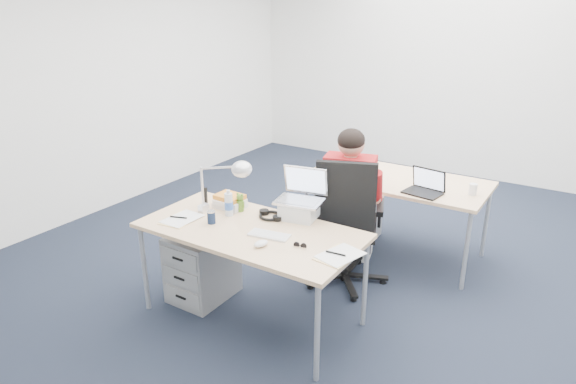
{
  "coord_description": "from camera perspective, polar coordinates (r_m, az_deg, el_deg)",
  "views": [
    {
      "loc": [
        1.72,
        -3.42,
        2.26
      ],
      "look_at": [
        -0.29,
        -0.27,
        0.85
      ],
      "focal_mm": 32.0,
      "sensor_mm": 36.0,
      "label": 1
    }
  ],
  "objects": [
    {
      "name": "seated_person",
      "position": [
        4.34,
        7.08,
        -1.07
      ],
      "size": [
        0.51,
        0.76,
        1.31
      ],
      "rotation": [
        0.0,
        0.0,
        0.26
      ],
      "color": "#B4191C",
      "rests_on": "ground"
    },
    {
      "name": "room",
      "position": [
        3.87,
        5.83,
        12.43
      ],
      "size": [
        6.02,
        7.02,
        2.8
      ],
      "color": "white",
      "rests_on": "ground"
    },
    {
      "name": "wireless_keyboard",
      "position": [
        3.54,
        -2.11,
        -4.79
      ],
      "size": [
        0.3,
        0.16,
        0.01
      ],
      "primitive_type": "cube",
      "rotation": [
        0.0,
        0.0,
        0.16
      ],
      "color": "white",
      "rests_on": "desk_near"
    },
    {
      "name": "cordless_phone",
      "position": [
        4.09,
        -9.25,
        -0.49
      ],
      "size": [
        0.04,
        0.04,
        0.15
      ],
      "primitive_type": "cube",
      "rotation": [
        0.0,
        0.0,
        0.31
      ],
      "color": "black",
      "rests_on": "desk_near"
    },
    {
      "name": "drawer_pedestal_near",
      "position": [
        4.18,
        -9.46,
        -8.04
      ],
      "size": [
        0.4,
        0.5,
        0.55
      ],
      "primitive_type": "cube",
      "color": "#939598",
      "rests_on": "ground"
    },
    {
      "name": "sunglasses",
      "position": [
        3.39,
        1.35,
        -5.95
      ],
      "size": [
        0.1,
        0.06,
        0.02
      ],
      "primitive_type": null,
      "rotation": [
        0.0,
        0.0,
        0.19
      ],
      "color": "black",
      "rests_on": "desk_near"
    },
    {
      "name": "papers_right",
      "position": [
        3.29,
        5.61,
        -7.04
      ],
      "size": [
        0.26,
        0.33,
        0.01
      ],
      "primitive_type": "cube",
      "rotation": [
        0.0,
        0.0,
        -0.22
      ],
      "color": "#FFDB93",
      "rests_on": "desk_near"
    },
    {
      "name": "water_bottle",
      "position": [
        3.86,
        -6.6,
        -1.2
      ],
      "size": [
        0.07,
        0.07,
        0.2
      ],
      "primitive_type": "cylinder",
      "rotation": [
        0.0,
        0.0,
        -0.16
      ],
      "color": "silver",
      "rests_on": "desk_near"
    },
    {
      "name": "drawer_pedestal_far",
      "position": [
        5.12,
        7.37,
        -2.35
      ],
      "size": [
        0.4,
        0.5,
        0.55
      ],
      "primitive_type": "cube",
      "color": "#939598",
      "rests_on": "ground"
    },
    {
      "name": "bear_figurine",
      "position": [
        3.94,
        -5.34,
        -1.12
      ],
      "size": [
        0.09,
        0.08,
        0.15
      ],
      "primitive_type": null,
      "rotation": [
        0.0,
        0.0,
        -0.22
      ],
      "color": "#3B711E",
      "rests_on": "desk_near"
    },
    {
      "name": "far_papers",
      "position": [
        5.14,
        5.11,
        3.29
      ],
      "size": [
        0.21,
        0.29,
        0.01
      ],
      "primitive_type": "cube",
      "rotation": [
        0.0,
        0.0,
        -0.02
      ],
      "color": "white",
      "rests_on": "desk_far"
    },
    {
      "name": "desk_lamp",
      "position": [
        3.81,
        -7.89,
        0.75
      ],
      "size": [
        0.44,
        0.2,
        0.49
      ],
      "primitive_type": null,
      "rotation": [
        0.0,
        0.0,
        -0.1
      ],
      "color": "silver",
      "rests_on": "desk_near"
    },
    {
      "name": "silver_laptop",
      "position": [
        3.76,
        1.25,
        -0.37
      ],
      "size": [
        0.38,
        0.33,
        0.36
      ],
      "primitive_type": null,
      "rotation": [
        0.0,
        0.0,
        0.19
      ],
      "color": "silver",
      "rests_on": "desk_near"
    },
    {
      "name": "dark_laptop",
      "position": [
        4.41,
        14.8,
        1.12
      ],
      "size": [
        0.34,
        0.33,
        0.22
      ],
      "primitive_type": null,
      "rotation": [
        0.0,
        0.0,
        -0.16
      ],
      "color": "black",
      "rests_on": "desk_far"
    },
    {
      "name": "book_stack",
      "position": [
        4.03,
        -6.47,
        -1.03
      ],
      "size": [
        0.25,
        0.2,
        0.1
      ],
      "primitive_type": "cube",
      "rotation": [
        0.0,
        0.0,
        -0.13
      ],
      "color": "silver",
      "rests_on": "desk_near"
    },
    {
      "name": "computer_mouse",
      "position": [
        3.4,
        -3.02,
        -5.76
      ],
      "size": [
        0.09,
        0.12,
        0.04
      ],
      "primitive_type": "ellipsoid",
      "rotation": [
        0.0,
        0.0,
        -0.19
      ],
      "color": "white",
      "rests_on": "desk_near"
    },
    {
      "name": "desk_far",
      "position": [
        4.78,
        12.02,
        0.94
      ],
      "size": [
        1.6,
        0.8,
        0.73
      ],
      "color": "#D9AD7D",
      "rests_on": "ground"
    },
    {
      "name": "can_koozie",
      "position": [
        3.76,
        -8.51,
        -2.77
      ],
      "size": [
        0.07,
        0.07,
        0.1
      ],
      "primitive_type": "cylinder",
      "rotation": [
        0.0,
        0.0,
        0.22
      ],
      "color": "#14223F",
      "rests_on": "desk_near"
    },
    {
      "name": "headphones",
      "position": [
        3.83,
        -1.94,
        -2.56
      ],
      "size": [
        0.27,
        0.23,
        0.04
      ],
      "primitive_type": null,
      "rotation": [
        0.0,
        0.0,
        -0.27
      ],
      "color": "black",
      "rests_on": "desk_near"
    },
    {
      "name": "papers_left",
      "position": [
        3.88,
        -11.87,
        -2.96
      ],
      "size": [
        0.21,
        0.29,
        0.01
      ],
      "primitive_type": "cube",
      "rotation": [
        0.0,
        0.0,
        0.03
      ],
      "color": "#FFDB93",
      "rests_on": "desk_near"
    },
    {
      "name": "office_chair",
      "position": [
        4.32,
        6.38,
        -6.19
      ],
      "size": [
        0.93,
        0.93,
        1.13
      ],
      "rotation": [
        0.0,
        0.0,
        0.38
      ],
      "color": "black",
      "rests_on": "ground"
    },
    {
      "name": "floor",
      "position": [
        4.45,
        5.03,
        -9.99
      ],
      "size": [
        7.0,
        7.0,
        0.0
      ],
      "primitive_type": "plane",
      "color": "black",
      "rests_on": "ground"
    },
    {
      "name": "desk_near",
      "position": [
        3.68,
        -4.17,
        -4.73
      ],
      "size": [
        1.6,
        0.8,
        0.73
      ],
      "color": "#D9AD7D",
      "rests_on": "ground"
    },
    {
      "name": "far_cup",
      "position": [
        4.53,
        19.86,
        0.29
      ],
      "size": [
        0.08,
        0.08,
        0.09
      ],
      "primitive_type": "cylinder",
      "rotation": [
        0.0,
        0.0,
        0.2
      ],
      "color": "white",
      "rests_on": "desk_far"
    }
  ]
}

